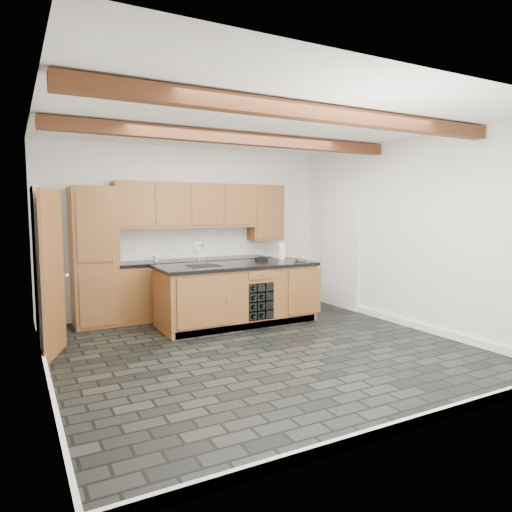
{
  "coord_description": "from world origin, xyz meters",
  "views": [
    {
      "loc": [
        -2.74,
        -4.97,
        1.75
      ],
      "look_at": [
        0.37,
        0.8,
        1.09
      ],
      "focal_mm": 32.0,
      "sensor_mm": 36.0,
      "label": 1
    }
  ],
  "objects_px": {
    "kitchen_scale": "(261,259)",
    "fruit_bowl": "(300,259)",
    "island": "(238,294)",
    "paper_towel": "(282,251)"
  },
  "relations": [
    {
      "from": "island",
      "to": "fruit_bowl",
      "type": "bearing_deg",
      "value": -6.47
    },
    {
      "from": "island",
      "to": "fruit_bowl",
      "type": "relative_size",
      "value": 10.93
    },
    {
      "from": "island",
      "to": "kitchen_scale",
      "type": "bearing_deg",
      "value": 22.76
    },
    {
      "from": "island",
      "to": "paper_towel",
      "type": "distance_m",
      "value": 1.15
    },
    {
      "from": "kitchen_scale",
      "to": "fruit_bowl",
      "type": "xyz_separation_m",
      "value": [
        0.53,
        -0.35,
        -0.0
      ]
    },
    {
      "from": "fruit_bowl",
      "to": "paper_towel",
      "type": "relative_size",
      "value": 0.82
    },
    {
      "from": "kitchen_scale",
      "to": "paper_towel",
      "type": "xyz_separation_m",
      "value": [
        0.41,
        0.02,
        0.11
      ]
    },
    {
      "from": "kitchen_scale",
      "to": "fruit_bowl",
      "type": "height_order",
      "value": "kitchen_scale"
    },
    {
      "from": "island",
      "to": "paper_towel",
      "type": "xyz_separation_m",
      "value": [
        0.95,
        0.25,
        0.6
      ]
    },
    {
      "from": "fruit_bowl",
      "to": "island",
      "type": "bearing_deg",
      "value": 173.53
    }
  ]
}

